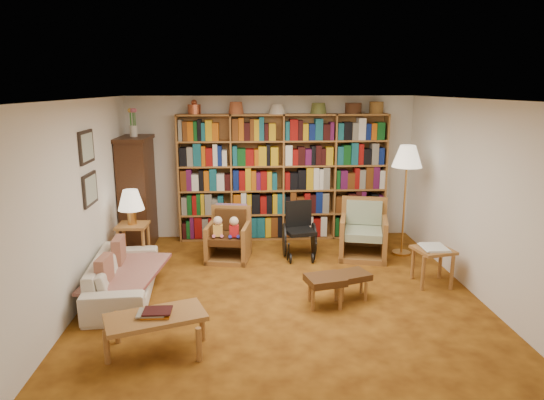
{
  "coord_description": "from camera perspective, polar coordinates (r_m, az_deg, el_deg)",
  "views": [
    {
      "loc": [
        -0.48,
        -5.98,
        2.64
      ],
      "look_at": [
        -0.09,
        0.6,
        1.1
      ],
      "focal_mm": 32.0,
      "sensor_mm": 36.0,
      "label": 1
    }
  ],
  "objects": [
    {
      "name": "armchair_sage",
      "position": [
        7.9,
        10.51,
        -3.99
      ],
      "size": [
        0.9,
        0.92,
        0.91
      ],
      "color": "#9C6230",
      "rests_on": "floor"
    },
    {
      "name": "framed_pictures",
      "position": [
        6.67,
        -20.8,
        3.51
      ],
      "size": [
        0.03,
        0.52,
        0.97
      ],
      "color": "black",
      "rests_on": "wall_left"
    },
    {
      "name": "curio_cabinet",
      "position": [
        8.35,
        -15.56,
        0.98
      ],
      "size": [
        0.5,
        0.95,
        2.4
      ],
      "color": "#391F0F",
      "rests_on": "floor"
    },
    {
      "name": "sofa",
      "position": [
        6.61,
        -17.07,
        -8.55
      ],
      "size": [
        1.87,
        0.85,
        0.53
      ],
      "primitive_type": "imported",
      "rotation": [
        0.0,
        0.0,
        1.65
      ],
      "color": "beige",
      "rests_on": "floor"
    },
    {
      "name": "footstool_a",
      "position": [
        6.07,
        6.27,
        -9.55
      ],
      "size": [
        0.53,
        0.48,
        0.38
      ],
      "color": "#442612",
      "rests_on": "floor"
    },
    {
      "name": "wall_front",
      "position": [
        3.78,
        4.2,
        -8.52
      ],
      "size": [
        5.0,
        0.0,
        5.0
      ],
      "primitive_type": "plane",
      "rotation": [
        -1.57,
        0.0,
        0.0
      ],
      "color": "silver",
      "rests_on": "floor"
    },
    {
      "name": "floor",
      "position": [
        6.55,
        1.14,
        -10.64
      ],
      "size": [
        5.0,
        5.0,
        0.0
      ],
      "primitive_type": "plane",
      "color": "#9C5E18",
      "rests_on": "ground"
    },
    {
      "name": "wall_right",
      "position": [
        6.82,
        22.62,
        0.34
      ],
      "size": [
        0.0,
        5.0,
        5.0
      ],
      "primitive_type": "plane",
      "rotation": [
        1.57,
        0.0,
        -1.57
      ],
      "color": "silver",
      "rests_on": "floor"
    },
    {
      "name": "bookshelf",
      "position": [
        8.46,
        1.31,
        3.12
      ],
      "size": [
        3.6,
        0.3,
        2.42
      ],
      "color": "#9C6230",
      "rests_on": "floor"
    },
    {
      "name": "wall_back",
      "position": [
        8.61,
        -0.11,
        3.83
      ],
      "size": [
        5.0,
        0.0,
        5.0
      ],
      "primitive_type": "plane",
      "rotation": [
        1.57,
        0.0,
        0.0
      ],
      "color": "silver",
      "rests_on": "floor"
    },
    {
      "name": "cushion_right",
      "position": [
        6.26,
        -19.09,
        -8.12
      ],
      "size": [
        0.14,
        0.37,
        0.36
      ],
      "primitive_type": "cube",
      "rotation": [
        0.0,
        0.0,
        -0.06
      ],
      "color": "maroon",
      "rests_on": "sofa"
    },
    {
      "name": "wheelchair",
      "position": [
        7.74,
        3.22,
        -3.73
      ],
      "size": [
        0.52,
        0.7,
        0.88
      ],
      "color": "black",
      "rests_on": "floor"
    },
    {
      "name": "floor_lamp",
      "position": [
        7.85,
        15.61,
        4.46
      ],
      "size": [
        0.47,
        0.47,
        1.77
      ],
      "color": "#C98E40",
      "rests_on": "floor"
    },
    {
      "name": "ceiling",
      "position": [
        6.0,
        1.25,
        11.78
      ],
      "size": [
        5.0,
        5.0,
        0.0
      ],
      "primitive_type": "plane",
      "rotation": [
        3.14,
        0.0,
        0.0
      ],
      "color": "white",
      "rests_on": "wall_back"
    },
    {
      "name": "table_lamp",
      "position": [
        7.43,
        -16.27,
        -0.12
      ],
      "size": [
        0.38,
        0.38,
        0.52
      ],
      "color": "#C98E40",
      "rests_on": "side_table_lamp"
    },
    {
      "name": "sofa_throw",
      "position": [
        6.58,
        -16.66,
        -8.29
      ],
      "size": [
        0.95,
        1.53,
        0.04
      ],
      "primitive_type": "cube",
      "rotation": [
        0.0,
        0.0,
        -0.12
      ],
      "color": "tan",
      "rests_on": "sofa"
    },
    {
      "name": "coffee_table",
      "position": [
        5.17,
        -13.53,
        -13.53
      ],
      "size": [
        1.09,
        0.8,
        0.46
      ],
      "color": "#9C6230",
      "rests_on": "floor"
    },
    {
      "name": "wall_left",
      "position": [
        6.46,
        -21.49,
        -0.22
      ],
      "size": [
        0.0,
        5.0,
        5.0
      ],
      "primitive_type": "plane",
      "rotation": [
        1.57,
        0.0,
        1.57
      ],
      "color": "silver",
      "rests_on": "floor"
    },
    {
      "name": "footstool_b",
      "position": [
        6.35,
        9.45,
        -8.94
      ],
      "size": [
        0.49,
        0.45,
        0.34
      ],
      "color": "#442612",
      "rests_on": "floor"
    },
    {
      "name": "side_table_papers",
      "position": [
        6.96,
        18.41,
        -6.1
      ],
      "size": [
        0.56,
        0.56,
        0.54
      ],
      "color": "#9C6230",
      "rests_on": "floor"
    },
    {
      "name": "cushion_left",
      "position": [
        6.89,
        -17.55,
        -6.04
      ],
      "size": [
        0.14,
        0.39,
        0.38
      ],
      "primitive_type": "cube",
      "rotation": [
        0.0,
        0.0,
        0.06
      ],
      "color": "maroon",
      "rests_on": "sofa"
    },
    {
      "name": "side_table_lamp",
      "position": [
        7.56,
        -16.02,
        -3.95
      ],
      "size": [
        0.46,
        0.46,
        0.65
      ],
      "color": "#9C6230",
      "rests_on": "floor"
    },
    {
      "name": "armchair_leather",
      "position": [
        7.68,
        -5.15,
        -4.38
      ],
      "size": [
        0.75,
        0.78,
        0.82
      ],
      "color": "#9C6230",
      "rests_on": "floor"
    }
  ]
}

